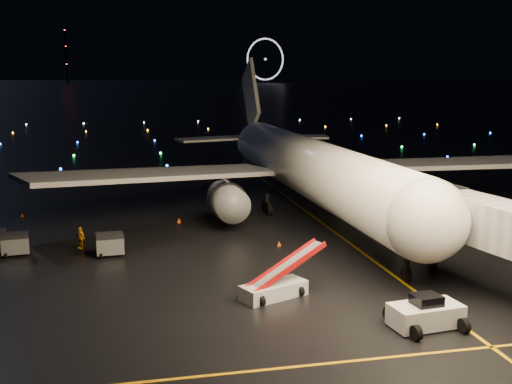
# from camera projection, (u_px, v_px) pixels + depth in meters

# --- Properties ---
(ground) EXTENTS (2000.00, 2000.00, 0.00)m
(ground) POSITION_uv_depth(u_px,v_px,m) (130.00, 100.00, 330.39)
(ground) COLOR black
(ground) RESTS_ON ground
(lane_centre) EXTENTS (0.25, 80.00, 0.02)m
(lane_centre) POSITION_uv_depth(u_px,v_px,m) (339.00, 235.00, 59.41)
(lane_centre) COLOR #DB9C08
(lane_centre) RESTS_ON ground
(lane_cross) EXTENTS (60.00, 0.25, 0.02)m
(lane_cross) POSITION_uv_depth(u_px,v_px,m) (184.00, 378.00, 31.84)
(lane_cross) COLOR #DB9C08
(lane_cross) RESTS_ON ground
(airliner) EXTENTS (60.32, 57.44, 16.73)m
(airliner) POSITION_uv_depth(u_px,v_px,m) (301.00, 133.00, 69.39)
(airliner) COLOR silver
(airliner) RESTS_ON ground
(pushback_tug) EXTENTS (4.43, 2.67, 2.01)m
(pushback_tug) POSITION_uv_depth(u_px,v_px,m) (426.00, 311.00, 38.03)
(pushback_tug) COLOR silver
(pushback_tug) RESTS_ON ground
(belt_loader) EXTENTS (6.86, 4.24, 3.24)m
(belt_loader) POSITION_uv_depth(u_px,v_px,m) (274.00, 274.00, 42.86)
(belt_loader) COLOR silver
(belt_loader) RESTS_ON ground
(crew_c) EXTENTS (1.05, 1.17, 1.91)m
(crew_c) POSITION_uv_depth(u_px,v_px,m) (80.00, 238.00, 54.84)
(crew_c) COLOR #FF9F13
(crew_c) RESTS_ON ground
(safety_cone_0) EXTENTS (0.49, 0.49, 0.46)m
(safety_cone_0) POSITION_uv_depth(u_px,v_px,m) (279.00, 243.00, 55.83)
(safety_cone_0) COLOR #F1520E
(safety_cone_0) RESTS_ON ground
(safety_cone_1) EXTENTS (0.61, 0.61, 0.53)m
(safety_cone_1) POSITION_uv_depth(u_px,v_px,m) (223.00, 216.00, 66.07)
(safety_cone_1) COLOR #F1520E
(safety_cone_1) RESTS_ON ground
(safety_cone_2) EXTENTS (0.56, 0.56, 0.52)m
(safety_cone_2) POSITION_uv_depth(u_px,v_px,m) (179.00, 220.00, 64.29)
(safety_cone_2) COLOR #F1520E
(safety_cone_2) RESTS_ON ground
(safety_cone_3) EXTENTS (0.56, 0.56, 0.49)m
(safety_cone_3) POSITION_uv_depth(u_px,v_px,m) (22.00, 215.00, 66.78)
(safety_cone_3) COLOR #F1520E
(safety_cone_3) RESTS_ON ground
(ferris_wheel) EXTENTS (49.33, 16.80, 52.00)m
(ferris_wheel) POSITION_uv_depth(u_px,v_px,m) (265.00, 61.00, 764.31)
(ferris_wheel) COLOR black
(ferris_wheel) RESTS_ON ground
(radio_mast) EXTENTS (1.80, 1.80, 64.00)m
(radio_mast) POSITION_uv_depth(u_px,v_px,m) (66.00, 55.00, 734.05)
(radio_mast) COLOR black
(radio_mast) RESTS_ON ground
(taxiway_lights) EXTENTS (164.00, 92.00, 0.36)m
(taxiway_lights) POSITION_uv_depth(u_px,v_px,m) (152.00, 137.00, 144.18)
(taxiway_lights) COLOR black
(taxiway_lights) RESTS_ON ground
(baggage_cart_0) EXTENTS (2.32, 1.72, 1.88)m
(baggage_cart_0) POSITION_uv_depth(u_px,v_px,m) (110.00, 245.00, 52.73)
(baggage_cart_0) COLOR slate
(baggage_cart_0) RESTS_ON ground
(baggage_cart_1) EXTENTS (2.35, 1.80, 1.84)m
(baggage_cart_1) POSITION_uv_depth(u_px,v_px,m) (15.00, 244.00, 52.85)
(baggage_cart_1) COLOR slate
(baggage_cart_1) RESTS_ON ground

